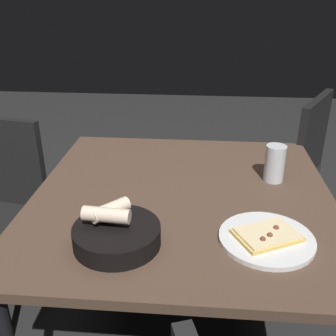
% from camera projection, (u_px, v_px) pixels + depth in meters
% --- Properties ---
extents(dining_table, '(1.01, 1.03, 0.71)m').
position_uv_depth(dining_table, '(182.00, 209.00, 1.37)').
color(dining_table, '#4E392B').
rests_on(dining_table, ground).
extents(pizza_plate, '(0.27, 0.27, 0.04)m').
position_uv_depth(pizza_plate, '(267.00, 238.00, 1.10)').
color(pizza_plate, white).
rests_on(pizza_plate, dining_table).
extents(bread_basket, '(0.24, 0.24, 0.11)m').
position_uv_depth(bread_basket, '(116.00, 233.00, 1.08)').
color(bread_basket, black).
rests_on(bread_basket, dining_table).
extents(beer_glass, '(0.07, 0.07, 0.13)m').
position_uv_depth(beer_glass, '(274.00, 165.00, 1.42)').
color(beer_glass, silver).
rests_on(beer_glass, dining_table).
extents(chair_far, '(0.60, 0.60, 0.88)m').
position_uv_depth(chair_far, '(284.00, 163.00, 2.05)').
color(chair_far, '#2A2A2A').
rests_on(chair_far, ground).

